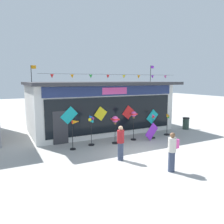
{
  "coord_description": "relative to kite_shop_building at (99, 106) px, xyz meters",
  "views": [
    {
      "loc": [
        -6.44,
        -9.09,
        3.83
      ],
      "look_at": [
        -0.16,
        3.07,
        1.83
      ],
      "focal_mm": 35.29,
      "sensor_mm": 36.0,
      "label": 1
    }
  ],
  "objects": [
    {
      "name": "ground_plane",
      "position": [
        -0.38,
        -6.23,
        -1.86
      ],
      "size": [
        80.0,
        80.0,
        0.0
      ],
      "primitive_type": "plane",
      "color": "#ADAAA5"
    },
    {
      "name": "kite_shop_building",
      "position": [
        0.0,
        0.0,
        0.0
      ],
      "size": [
        10.55,
        5.89,
        5.04
      ],
      "color": "silver",
      "rests_on": "ground_plane"
    },
    {
      "name": "wind_spinner_far_left",
      "position": [
        -3.19,
        -3.86,
        -0.65
      ],
      "size": [
        0.62,
        0.31,
        1.67
      ],
      "color": "black",
      "rests_on": "ground_plane"
    },
    {
      "name": "wind_spinner_left",
      "position": [
        -2.13,
        -3.62,
        -0.62
      ],
      "size": [
        0.45,
        0.35,
        1.8
      ],
      "color": "black",
      "rests_on": "ground_plane"
    },
    {
      "name": "wind_spinner_center_left",
      "position": [
        -0.71,
        -3.89,
        -0.53
      ],
      "size": [
        0.4,
        0.4,
        1.69
      ],
      "color": "black",
      "rests_on": "ground_plane"
    },
    {
      "name": "wind_spinner_center_right",
      "position": [
        0.72,
        -3.73,
        -0.41
      ],
      "size": [
        0.35,
        0.35,
        1.86
      ],
      "color": "black",
      "rests_on": "ground_plane"
    },
    {
      "name": "wind_spinner_right",
      "position": [
        2.08,
        -3.98,
        -0.99
      ],
      "size": [
        0.36,
        0.36,
        1.6
      ],
      "color": "black",
      "rests_on": "ground_plane"
    },
    {
      "name": "wind_spinner_far_right",
      "position": [
        3.51,
        -3.74,
        -1.14
      ],
      "size": [
        0.4,
        0.4,
        1.51
      ],
      "color": "black",
      "rests_on": "ground_plane"
    },
    {
      "name": "person_near_camera",
      "position": [
        -0.52,
        -8.62,
        -0.98
      ],
      "size": [
        0.46,
        0.34,
        1.68
      ],
      "rotation": [
        0.0,
        0.0,
        4.76
      ],
      "color": "#333D56",
      "rests_on": "ground_plane"
    },
    {
      "name": "person_mid_plaza",
      "position": [
        -1.78,
        -6.47,
        -1.01
      ],
      "size": [
        0.34,
        0.34,
        1.68
      ],
      "rotation": [
        0.0,
        0.0,
        5.56
      ],
      "color": "#333D56",
      "rests_on": "ground_plane"
    },
    {
      "name": "trash_bin",
      "position": [
        6.06,
        -2.98,
        -1.4
      ],
      "size": [
        0.52,
        0.52,
        0.92
      ],
      "color": "#2D4238",
      "rests_on": "ground_plane"
    },
    {
      "name": "display_kite_on_ground",
      "position": [
        1.74,
        -4.28,
        -1.31
      ],
      "size": [
        1.12,
        0.18,
        1.12
      ],
      "primitive_type": "cube",
      "rotation": [
        -0.15,
        0.79,
        0.0
      ],
      "color": "purple",
      "rests_on": "ground_plane"
    }
  ]
}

